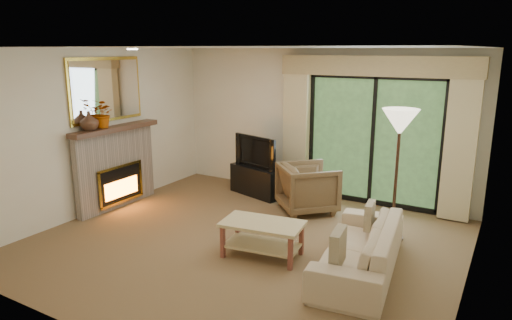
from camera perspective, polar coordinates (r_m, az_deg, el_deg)
The scene contains 22 objects.
floor at distance 6.37m, azimuth -1.38°, elevation -10.23°, with size 5.50×5.50×0.00m, color brown.
ceiling at distance 5.82m, azimuth -1.53°, elevation 13.88°, with size 5.50×5.50×0.00m, color silver.
wall_back at distance 8.16m, azimuth 7.81°, elevation 4.54°, with size 5.00×5.00×0.00m, color #F7EACD.
wall_front at distance 4.12m, azimuth -20.05°, elevation -5.29°, with size 5.00×5.00×0.00m, color #F7EACD.
wall_left at distance 7.74m, azimuth -19.11°, elevation 3.41°, with size 5.00×5.00×0.00m, color #F7EACD.
wall_right at distance 5.13m, azimuth 25.77°, elevation -2.18°, with size 5.00×5.00×0.00m, color #F7EACD.
fireplace at distance 7.90m, azimuth -17.11°, elevation -0.80°, with size 0.24×1.70×1.37m, color gray, non-canonical shape.
mirror at distance 7.76m, azimuth -18.20°, elevation 8.36°, with size 0.07×1.45×1.02m, color gold, non-canonical shape.
sliding_door at distance 7.82m, azimuth 14.40°, elevation 2.36°, with size 2.26×0.10×2.16m, color black, non-canonical shape.
curtain_left at distance 8.17m, azimuth 5.09°, elevation 3.91°, with size 0.45×0.18×2.35m, color beige.
curtain_right at distance 7.46m, azimuth 24.21°, elevation 1.81°, with size 0.45×0.18×2.35m, color beige.
cornice at distance 7.60m, azimuth 14.77°, elevation 11.29°, with size 3.20×0.24×0.32m, color tan.
media_console at distance 8.28m, azimuth 0.37°, elevation -2.55°, with size 1.05×0.47×0.52m, color black.
tv at distance 8.15m, azimuth 0.37°, elevation 1.13°, with size 0.98×0.13×0.57m, color black.
armchair at distance 7.45m, azimuth 6.48°, elevation -3.48°, with size 0.84×0.86×0.79m, color brown.
sofa at distance 5.63m, azimuth 12.86°, elevation -10.61°, with size 2.03×0.79×0.59m, color #C5AD89.
pillow_near at distance 5.06m, azimuth 10.20°, elevation -10.74°, with size 0.11×0.40×0.40m, color #4C3726.
pillow_far at distance 6.10m, azimuth 14.02°, elevation -6.73°, with size 0.09×0.34×0.34m, color #4C3726.
coffee_table at distance 5.88m, azimuth 0.80°, elevation -9.86°, with size 1.02×0.56×0.46m, color tan, non-canonical shape.
floor_lamp at distance 6.47m, azimuth 17.11°, elevation -1.89°, with size 0.49×0.49×1.82m, color beige, non-canonical shape.
vase at distance 7.42m, azimuth -20.14°, elevation 4.61°, with size 0.28×0.28×0.29m, color #4C3122.
branches at distance 7.58m, azimuth -18.64°, elevation 5.52°, with size 0.41×0.35×0.45m, color #AD4C07.
Camera 1 is at (3.05, -4.95, 2.58)m, focal length 32.00 mm.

